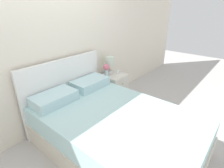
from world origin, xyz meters
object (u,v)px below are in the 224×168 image
Objects in this scene: table_lamp at (110,62)px; alarm_clock at (118,72)px; bed at (112,127)px; flower_vase at (106,69)px; nightstand at (114,88)px.

alarm_clock is at bearing -45.68° from table_lamp.
table_lamp is (1.00, 0.88, 0.51)m from bed.
table_lamp is 0.18m from flower_vase.
nightstand is at bearing -85.43° from table_lamp.
table_lamp reaches higher than flower_vase.
flower_vase is 2.80× the size of alarm_clock.
flower_vase is at bearing -162.79° from table_lamp.
flower_vase is (-0.16, 0.05, 0.44)m from nightstand.
table_lamp is 3.93× the size of alarm_clock.
alarm_clock is (0.11, -0.11, -0.20)m from table_lamp.
bed reaches higher than alarm_clock.
flower_vase reaches higher than alarm_clock.
table_lamp reaches higher than alarm_clock.
bed is 1.27m from nightstand.
nightstand is 0.33m from alarm_clock.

